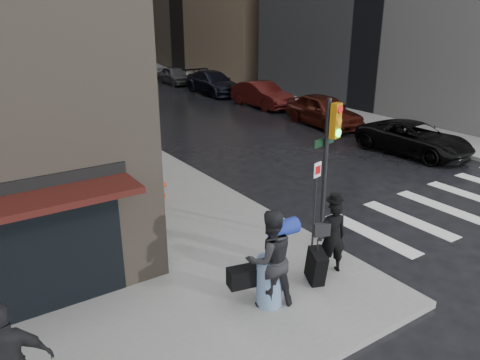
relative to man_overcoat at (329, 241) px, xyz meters
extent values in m
plane|color=black|center=(-0.93, -0.04, -0.94)|extent=(140.00, 140.00, 0.00)
cube|color=slate|center=(-0.93, 26.96, -0.86)|extent=(4.00, 50.00, 0.15)
cube|color=slate|center=(12.57, 26.96, -0.86)|extent=(3.00, 50.00, 0.15)
cube|color=silver|center=(2.57, 0.96, -0.93)|extent=(0.50, 3.00, 0.01)
cube|color=silver|center=(4.17, 0.96, -0.93)|extent=(0.50, 3.00, 0.01)
cube|color=silver|center=(5.77, 0.96, -0.93)|extent=(0.50, 3.00, 0.01)
cube|color=silver|center=(7.37, 0.96, -0.93)|extent=(0.50, 3.00, 0.01)
imported|color=black|center=(0.13, 0.04, 0.06)|extent=(0.73, 0.60, 1.71)
cylinder|color=black|center=(0.13, 0.04, 0.94)|extent=(0.36, 0.36, 0.05)
cylinder|color=black|center=(0.13, 0.04, 1.00)|extent=(0.23, 0.23, 0.14)
cube|color=black|center=(-0.16, 0.08, 0.29)|extent=(0.38, 0.24, 0.30)
cube|color=black|center=(-0.49, -0.15, -0.39)|extent=(0.50, 0.72, 0.86)
cylinder|color=black|center=(-0.49, -0.15, 0.06)|extent=(0.03, 0.03, 0.40)
imported|color=black|center=(-1.78, -0.20, 0.23)|extent=(1.13, 0.96, 2.03)
cube|color=black|center=(-2.20, 0.11, -0.18)|extent=(0.67, 0.45, 0.38)
cylinder|color=navy|center=(-1.42, -0.14, 0.77)|extent=(0.62, 0.35, 0.32)
cylinder|color=black|center=(0.97, 1.24, 1.03)|extent=(0.11, 0.11, 3.64)
cube|color=#B9740C|center=(1.01, 1.05, 2.35)|extent=(0.29, 0.22, 0.82)
cylinder|color=red|center=(1.03, 0.96, 2.62)|extent=(0.19, 0.09, 0.18)
cylinder|color=orange|center=(1.03, 0.96, 2.35)|extent=(0.19, 0.09, 0.18)
cylinder|color=#19E533|center=(1.03, 0.96, 2.07)|extent=(0.19, 0.09, 0.18)
cylinder|color=black|center=(0.61, 1.16, 0.30)|extent=(0.05, 0.05, 2.18)
cube|color=white|center=(0.61, 1.13, 1.21)|extent=(0.27, 0.08, 0.36)
cube|color=black|center=(0.97, 1.32, 1.80)|extent=(0.80, 0.23, 0.20)
cylinder|color=#B0200A|center=(-1.20, 6.15, -0.74)|extent=(0.32, 0.32, 0.10)
cylinder|color=#B0200A|center=(-1.20, 6.15, -0.49)|extent=(0.24, 0.24, 0.59)
sphere|color=#B0200A|center=(-1.20, 6.15, -0.18)|extent=(0.22, 0.22, 0.22)
cylinder|color=#B0200A|center=(-1.20, 6.15, -0.39)|extent=(0.41, 0.17, 0.14)
imported|color=black|center=(9.75, 5.05, -0.28)|extent=(2.60, 4.94, 1.32)
imported|color=#44140D|center=(10.12, 10.82, -0.13)|extent=(2.37, 4.91, 1.62)
imported|color=#430F0D|center=(10.44, 16.59, -0.18)|extent=(1.68, 4.64, 1.52)
imported|color=black|center=(10.42, 22.35, -0.16)|extent=(2.29, 5.42, 1.56)
imported|color=#4E4E53|center=(10.28, 28.12, -0.26)|extent=(1.76, 4.03, 1.35)
imported|color=#4D4C51|center=(9.97, 33.89, -0.11)|extent=(2.17, 5.17, 1.66)
imported|color=#404045|center=(9.99, 39.65, -0.22)|extent=(2.84, 5.34, 1.43)
camera|label=1|loc=(-6.69, -6.45, 4.76)|focal=35.00mm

